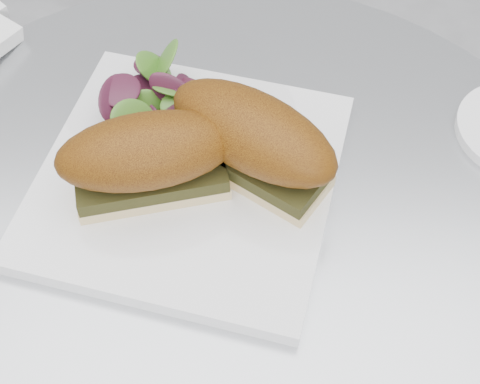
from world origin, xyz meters
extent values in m
cylinder|color=#B9BDC1|center=(0.00, 0.00, 0.72)|extent=(0.70, 0.70, 0.02)
cube|color=white|center=(-0.03, 0.06, 0.74)|extent=(0.30, 0.30, 0.02)
cube|color=#DBCF89|center=(-0.06, 0.04, 0.75)|extent=(0.14, 0.08, 0.01)
cube|color=black|center=(-0.06, 0.04, 0.77)|extent=(0.14, 0.08, 0.01)
ellipsoid|color=#663A09|center=(-0.06, 0.04, 0.80)|extent=(0.16, 0.10, 0.06)
cube|color=#DBCF89|center=(0.03, 0.07, 0.75)|extent=(0.15, 0.12, 0.01)
cube|color=black|center=(0.03, 0.07, 0.77)|extent=(0.14, 0.12, 0.01)
ellipsoid|color=#663A09|center=(0.03, 0.07, 0.80)|extent=(0.17, 0.15, 0.06)
camera|label=1|loc=(0.03, -0.29, 1.21)|focal=50.00mm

